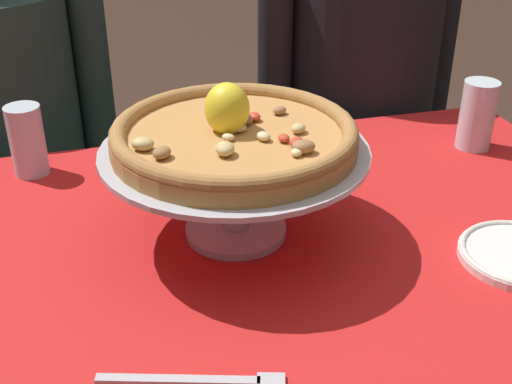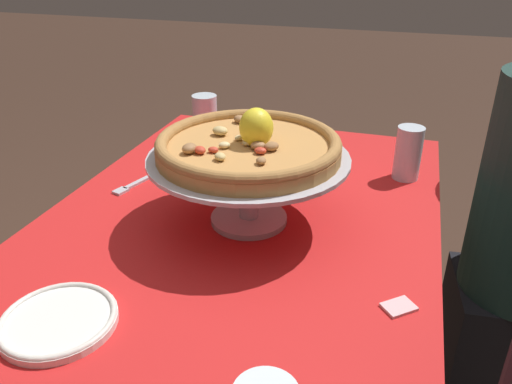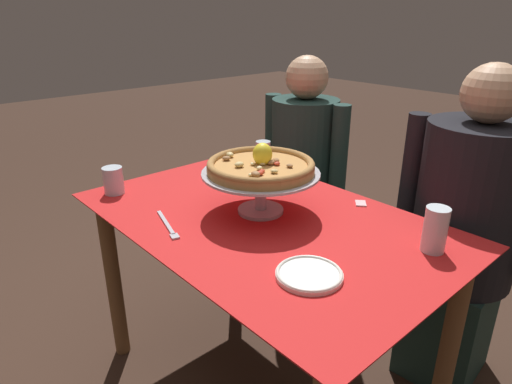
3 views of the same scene
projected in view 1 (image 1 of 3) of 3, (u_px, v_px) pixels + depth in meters
name	position (u px, v px, depth m)	size (l,w,h in m)	color
dining_table	(264.00, 297.00, 1.07)	(1.26, 0.80, 0.73)	brown
pizza_stand	(235.00, 169.00, 0.97)	(0.39, 0.39, 0.15)	#B7B7C1
pizza	(234.00, 134.00, 0.95)	(0.36, 0.36, 0.09)	#BC8447
water_glass_back_right	(477.00, 118.00, 1.28)	(0.07, 0.07, 0.13)	silver
water_glass_back_left	(28.00, 145.00, 1.18)	(0.06, 0.06, 0.13)	silver
dinner_fork	(201.00, 381.00, 0.75)	(0.21, 0.08, 0.01)	#B7B7C1
sugar_packet	(291.00, 139.00, 1.33)	(0.05, 0.04, 0.01)	beige
diner_left	(20.00, 178.00, 1.55)	(0.48, 0.35, 1.19)	black
diner_right	(355.00, 130.00, 1.69)	(0.53, 0.40, 1.22)	#1E3833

